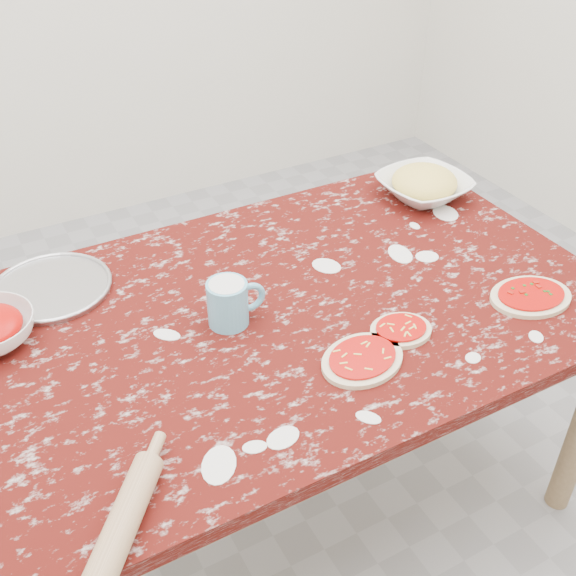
# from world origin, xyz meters

# --- Properties ---
(ground) EXTENTS (4.00, 4.00, 0.00)m
(ground) POSITION_xyz_m (0.00, 0.00, 0.00)
(ground) COLOR gray
(worktable) EXTENTS (1.60, 1.00, 0.75)m
(worktable) POSITION_xyz_m (0.00, 0.00, 0.67)
(worktable) COLOR #3E0B08
(worktable) RESTS_ON ground
(pizza_tray) EXTENTS (0.32, 0.32, 0.01)m
(pizza_tray) POSITION_xyz_m (-0.50, 0.34, 0.76)
(pizza_tray) COLOR #B2B2B7
(pizza_tray) RESTS_ON worktable
(cheese_bowl) EXTENTS (0.29, 0.29, 0.07)m
(cheese_bowl) POSITION_xyz_m (0.64, 0.28, 0.78)
(cheese_bowl) COLOR white
(cheese_bowl) RESTS_ON worktable
(flour_mug) EXTENTS (0.15, 0.10, 0.11)m
(flour_mug) POSITION_xyz_m (-0.15, 0.01, 0.81)
(flour_mug) COLOR #60ACCD
(flour_mug) RESTS_ON worktable
(pizza_left) EXTENTS (0.23, 0.20, 0.02)m
(pizza_left) POSITION_xyz_m (0.04, -0.27, 0.76)
(pizza_left) COLOR beige
(pizza_left) RESTS_ON worktable
(pizza_mid) EXTENTS (0.17, 0.14, 0.02)m
(pizza_mid) POSITION_xyz_m (0.18, -0.22, 0.76)
(pizza_mid) COLOR beige
(pizza_mid) RESTS_ON worktable
(pizza_right) EXTENTS (0.23, 0.19, 0.02)m
(pizza_right) POSITION_xyz_m (0.55, -0.27, 0.76)
(pizza_right) COLOR beige
(pizza_right) RESTS_ON worktable
(rolling_pin) EXTENTS (0.22, 0.25, 0.06)m
(rolling_pin) POSITION_xyz_m (-0.56, -0.44, 0.78)
(rolling_pin) COLOR tan
(rolling_pin) RESTS_ON worktable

